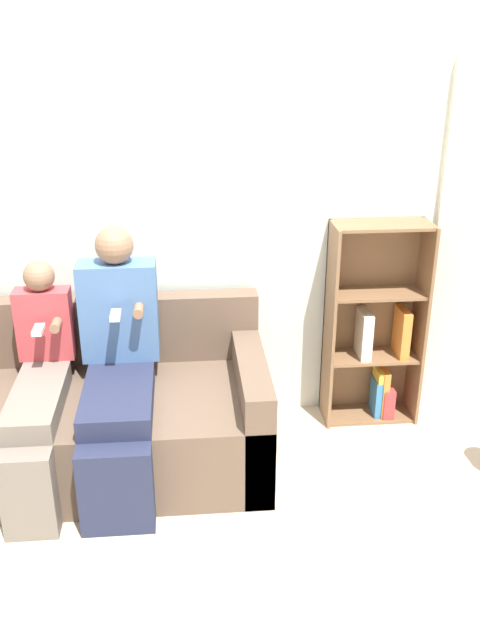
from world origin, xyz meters
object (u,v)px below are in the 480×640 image
object	(u,v)px
couch	(90,418)
bookshelf	(375,337)
child_seated	(38,388)
adult_seated	(118,361)

from	to	relation	value
couch	bookshelf	xyz separation A→B (m)	(1.64, 0.37, 0.24)
couch	child_seated	distance (m)	0.37
couch	bookshelf	bearing A→B (deg)	12.69
couch	child_seated	world-z (taller)	child_seated
couch	adult_seated	bearing A→B (deg)	-20.55
adult_seated	child_seated	size ratio (longest dim) A/B	1.16
adult_seated	bookshelf	world-z (taller)	adult_seated
adult_seated	couch	bearing A→B (deg)	159.45
child_seated	bookshelf	xyz separation A→B (m)	(1.87, 0.50, -0.03)
couch	adult_seated	xyz separation A→B (m)	(0.18, -0.07, 0.37)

